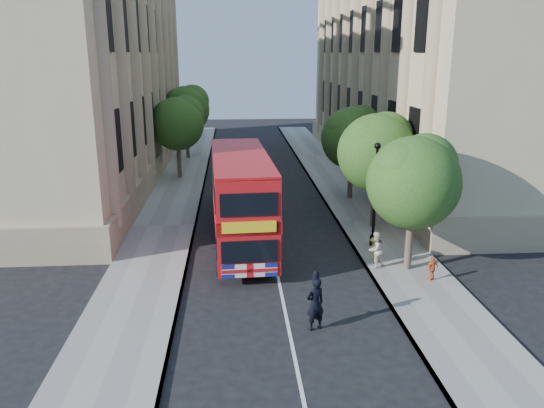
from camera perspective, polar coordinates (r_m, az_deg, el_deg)
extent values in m
plane|color=black|center=(20.73, 1.29, -10.87)|extent=(120.00, 120.00, 0.00)
cube|color=gray|center=(30.84, 10.21, -1.86)|extent=(3.50, 80.00, 0.12)
cube|color=gray|center=(30.16, -11.50, -2.34)|extent=(3.50, 80.00, 0.12)
cube|color=tan|center=(45.20, 16.58, 14.85)|extent=(12.00, 38.00, 18.00)
cube|color=tan|center=(44.08, -20.66, 14.49)|extent=(12.00, 38.00, 18.00)
cylinder|color=#473828|center=(24.07, 14.53, -3.81)|extent=(0.32, 0.32, 2.86)
sphere|color=#204717|center=(23.34, 14.97, 2.21)|extent=(4.00, 4.00, 4.00)
sphere|color=#204717|center=(23.78, 16.14, 3.97)|extent=(2.80, 2.80, 2.80)
sphere|color=#204717|center=(22.79, 14.11, 3.29)|extent=(2.60, 2.60, 2.60)
cylinder|color=#473828|center=(29.52, 10.91, 0.21)|extent=(0.32, 0.32, 2.99)
sphere|color=#204717|center=(28.91, 11.19, 5.40)|extent=(4.20, 4.20, 4.20)
sphere|color=#204717|center=(29.34, 12.20, 6.84)|extent=(2.94, 2.94, 2.94)
sphere|color=#204717|center=(28.41, 10.43, 6.37)|extent=(2.73, 2.73, 2.73)
cylinder|color=#473828|center=(35.17, 8.42, 2.78)|extent=(0.32, 0.32, 2.90)
sphere|color=#204717|center=(34.68, 8.60, 7.03)|extent=(4.00, 4.00, 4.00)
sphere|color=#204717|center=(35.10, 9.47, 8.19)|extent=(2.80, 2.80, 2.80)
sphere|color=#204717|center=(34.20, 7.92, 7.83)|extent=(2.60, 2.60, 2.60)
cylinder|color=#473828|center=(41.39, -9.96, 4.75)|extent=(0.32, 0.32, 2.99)
sphere|color=#204717|center=(40.96, -10.14, 8.48)|extent=(4.00, 4.00, 4.00)
sphere|color=#204717|center=(41.22, -9.29, 9.52)|extent=(2.80, 2.80, 2.80)
sphere|color=#204717|center=(40.65, -10.93, 9.16)|extent=(2.60, 2.60, 2.60)
cylinder|color=#473828|center=(49.22, -9.08, 6.65)|extent=(0.32, 0.32, 3.17)
sphere|color=#204717|center=(48.84, -9.23, 9.98)|extent=(4.20, 4.20, 4.20)
sphere|color=#204717|center=(49.13, -8.52, 10.89)|extent=(2.94, 2.94, 2.94)
sphere|color=#204717|center=(48.54, -9.89, 10.60)|extent=(2.73, 2.73, 2.73)
cylinder|color=black|center=(26.89, 10.75, -3.87)|extent=(0.30, 0.30, 0.50)
cylinder|color=black|center=(26.23, 11.01, 0.76)|extent=(0.14, 0.14, 5.00)
sphere|color=black|center=(25.70, 11.30, 6.15)|extent=(0.32, 0.32, 0.32)
cube|color=#B60C0F|center=(25.95, -3.36, 0.66)|extent=(3.09, 10.01, 4.11)
cube|color=black|center=(26.21, -3.33, -1.26)|extent=(3.12, 9.39, 0.94)
cube|color=black|center=(25.69, -3.40, 2.96)|extent=(3.12, 9.39, 0.94)
cube|color=yellow|center=(21.19, -2.47, -2.50)|extent=(2.19, 0.19, 0.47)
cylinder|color=black|center=(23.25, -5.62, -6.47)|extent=(0.34, 1.05, 1.04)
cylinder|color=black|center=(23.40, 0.19, -6.23)|extent=(0.34, 1.05, 1.04)
cylinder|color=black|center=(29.62, -5.99, -1.50)|extent=(0.34, 1.05, 1.04)
cylinder|color=black|center=(29.74, -1.46, -1.34)|extent=(0.34, 1.05, 1.04)
cube|color=black|center=(31.85, -4.21, 1.20)|extent=(1.99, 1.82, 1.98)
cube|color=black|center=(31.02, -4.30, 1.25)|extent=(1.70, 0.21, 0.66)
cube|color=black|center=(33.82, -4.00, 2.41)|extent=(2.07, 3.14, 2.36)
cube|color=black|center=(33.55, -4.02, 0.30)|extent=(1.98, 4.63, 0.24)
cylinder|color=black|center=(32.06, -5.70, -0.40)|extent=(0.25, 0.77, 0.76)
cylinder|color=black|center=(31.96, -2.66, -0.39)|extent=(0.25, 0.77, 0.76)
cylinder|color=black|center=(35.06, -5.27, 1.03)|extent=(0.25, 0.77, 0.76)
cylinder|color=black|center=(34.96, -2.49, 1.04)|extent=(0.25, 0.77, 0.76)
imported|color=black|center=(18.75, 4.66, -10.67)|extent=(0.84, 0.71, 1.94)
imported|color=silver|center=(24.06, 11.08, -4.83)|extent=(1.01, 0.96, 1.64)
imported|color=orange|center=(23.40, 16.86, -6.63)|extent=(0.67, 0.47, 1.05)
imported|color=#D7CF49|center=(25.15, 10.84, -4.66)|extent=(0.75, 0.64, 1.01)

